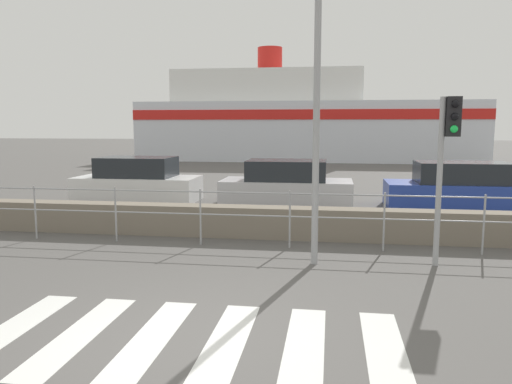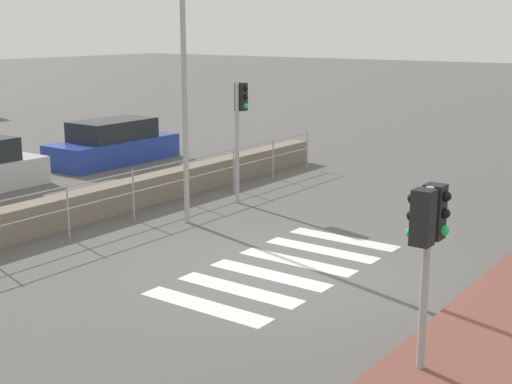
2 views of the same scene
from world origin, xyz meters
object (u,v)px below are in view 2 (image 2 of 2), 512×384
(traffic_light_near, at_px, (428,230))
(traffic_light_far, at_px, (240,116))
(parked_car_blue, at_px, (113,144))
(streetlamp, at_px, (189,30))

(traffic_light_near, height_order, traffic_light_far, traffic_light_far)
(parked_car_blue, bearing_deg, traffic_light_far, -106.22)
(streetlamp, bearing_deg, traffic_light_near, -118.36)
(traffic_light_near, bearing_deg, parked_car_blue, 60.36)
(traffic_light_far, distance_m, parked_car_blue, 7.07)
(traffic_light_far, relative_size, streetlamp, 0.43)
(traffic_light_near, bearing_deg, streetlamp, 61.64)
(traffic_light_near, relative_size, parked_car_blue, 0.55)
(traffic_light_near, height_order, streetlamp, streetlamp)
(streetlamp, distance_m, parked_car_blue, 8.92)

